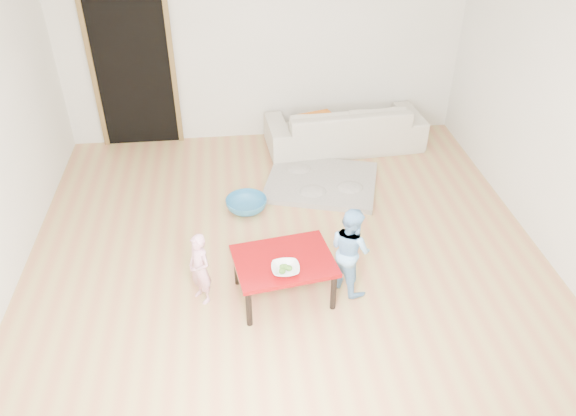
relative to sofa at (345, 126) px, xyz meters
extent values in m
cube|color=tan|center=(-0.98, -2.05, -0.29)|extent=(5.00, 5.00, 0.01)
cube|color=white|center=(-0.98, 0.45, 1.01)|extent=(5.00, 0.02, 2.60)
cube|color=white|center=(1.52, -2.05, 1.01)|extent=(0.02, 5.00, 2.60)
imported|color=beige|center=(0.00, 0.00, 0.00)|extent=(2.02, 0.91, 0.58)
cube|color=orange|center=(-0.37, -0.15, 0.15)|extent=(0.52, 0.49, 0.12)
imported|color=white|center=(-1.07, -2.84, 0.16)|extent=(0.23, 0.23, 0.06)
imported|color=pink|center=(-1.78, -2.64, 0.06)|extent=(0.28, 0.30, 0.69)
imported|color=#67A7EF|center=(-0.47, -2.62, 0.13)|extent=(0.48, 0.51, 0.85)
imported|color=teal|center=(-1.33, -1.31, -0.22)|extent=(0.45, 0.45, 0.14)
camera|label=1|loc=(-1.44, -6.33, 3.22)|focal=35.00mm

